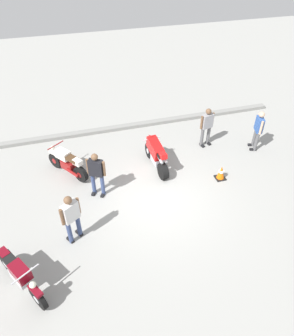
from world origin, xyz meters
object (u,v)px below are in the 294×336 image
at_px(person_in_blue_shirt, 258,128).
at_px(motorcycle_maroon_cruiser, 20,275).
at_px(motorcycle_cream_vintage, 67,163).
at_px(traffic_cone, 221,173).
at_px(person_in_black_shirt, 96,172).
at_px(person_in_white_shirt, 71,216).
at_px(person_in_gray_shirt, 207,125).
at_px(motorcycle_red_sportbike, 156,154).

bearing_deg(person_in_blue_shirt, motorcycle_maroon_cruiser, 41.20).
relative_size(motorcycle_cream_vintage, traffic_cone, 3.13).
bearing_deg(motorcycle_maroon_cruiser, person_in_black_shirt, 108.32).
bearing_deg(traffic_cone, person_in_black_shirt, 174.32).
relative_size(person_in_black_shirt, person_in_white_shirt, 0.99).
height_order(motorcycle_cream_vintage, person_in_blue_shirt, person_in_blue_shirt).
xyz_separation_m(person_in_white_shirt, traffic_cone, (5.29, 1.28, -0.70)).
height_order(motorcycle_maroon_cruiser, motorcycle_cream_vintage, motorcycle_maroon_cruiser).
distance_m(person_in_blue_shirt, traffic_cone, 2.63).
distance_m(person_in_gray_shirt, person_in_blue_shirt, 1.99).
height_order(motorcycle_cream_vintage, person_in_gray_shirt, person_in_gray_shirt).
relative_size(person_in_white_shirt, traffic_cone, 3.17).
distance_m(motorcycle_cream_vintage, person_in_black_shirt, 1.69).
relative_size(motorcycle_maroon_cruiser, person_in_white_shirt, 1.09).
bearing_deg(person_in_blue_shirt, motorcycle_red_sportbike, 18.78).
bearing_deg(motorcycle_red_sportbike, person_in_blue_shirt, -93.68).
bearing_deg(motorcycle_red_sportbike, traffic_cone, -126.79).
height_order(motorcycle_maroon_cruiser, person_in_blue_shirt, person_in_blue_shirt).
xyz_separation_m(motorcycle_maroon_cruiser, person_in_black_shirt, (2.39, 2.89, 0.42)).
height_order(motorcycle_maroon_cruiser, traffic_cone, motorcycle_maroon_cruiser).
bearing_deg(motorcycle_cream_vintage, motorcycle_red_sportbike, -135.63).
bearing_deg(motorcycle_red_sportbike, person_in_white_shirt, 123.81).
distance_m(person_in_black_shirt, person_in_white_shirt, 1.96).
distance_m(motorcycle_cream_vintage, person_in_white_shirt, 3.11).
bearing_deg(person_in_gray_shirt, person_in_white_shirt, -72.05).
bearing_deg(traffic_cone, person_in_white_shirt, -166.39).
height_order(motorcycle_maroon_cruiser, person_in_white_shirt, person_in_white_shirt).
distance_m(motorcycle_maroon_cruiser, traffic_cone, 7.16).
bearing_deg(person_in_white_shirt, traffic_cone, -110.00).
bearing_deg(traffic_cone, person_in_blue_shirt, 31.81).
bearing_deg(person_in_gray_shirt, traffic_cone, -22.34).
height_order(motorcycle_red_sportbike, person_in_black_shirt, person_in_black_shirt).
height_order(motorcycle_maroon_cruiser, person_in_black_shirt, person_in_black_shirt).
bearing_deg(motorcycle_maroon_cruiser, motorcycle_cream_vintage, 128.38).
relative_size(motorcycle_cream_vintage, person_in_gray_shirt, 1.01).
height_order(person_in_black_shirt, traffic_cone, person_in_black_shirt).
distance_m(motorcycle_red_sportbike, person_in_black_shirt, 2.48).
relative_size(motorcycle_maroon_cruiser, motorcycle_red_sportbike, 0.94).
xyz_separation_m(motorcycle_red_sportbike, person_in_black_shirt, (-2.30, -0.86, 0.35)).
bearing_deg(person_in_blue_shirt, person_in_white_shirt, 37.42).
height_order(motorcycle_maroon_cruiser, person_in_gray_shirt, person_in_gray_shirt).
distance_m(motorcycle_cream_vintage, person_in_blue_shirt, 7.40).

